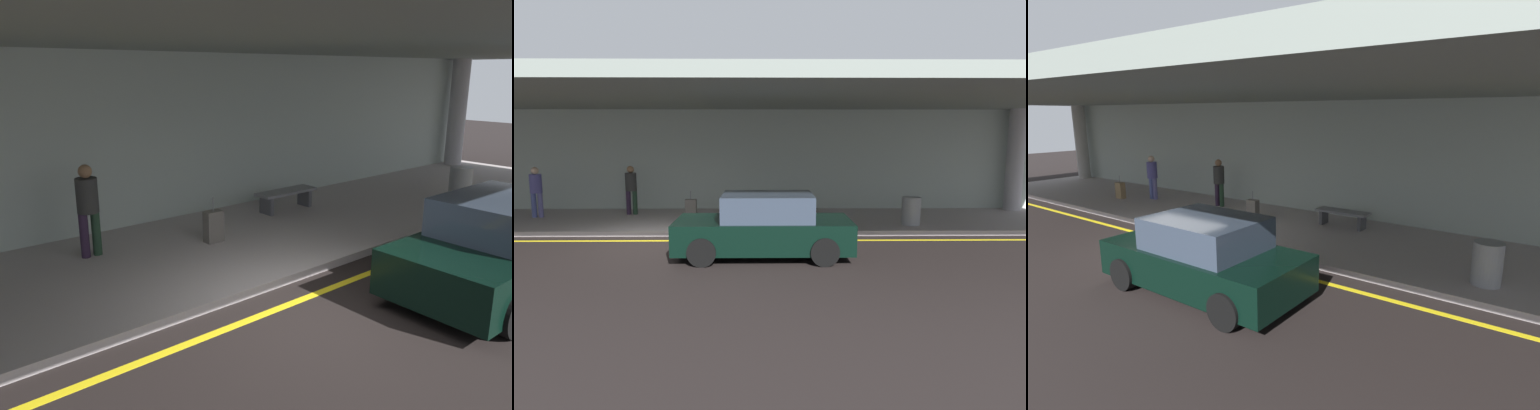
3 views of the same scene
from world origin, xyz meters
TOP-DOWN VIEW (x-y plane):
  - ground_plane at (0.00, 0.00)m, footprint 60.00×60.00m
  - sidewalk at (0.00, 3.10)m, footprint 26.00×4.20m
  - lane_stripe_yellow at (0.00, 0.45)m, footprint 26.00×0.14m
  - support_column_left_mid at (12.00, 4.75)m, footprint 0.59×0.59m
  - ceiling_overhang at (0.00, 2.60)m, footprint 28.00×13.20m
  - terminal_back_wall at (0.00, 5.35)m, footprint 26.00×0.30m
  - car_black at (2.90, -1.23)m, footprint 4.10×1.92m
  - traveler_with_luggage at (-4.67, 3.39)m, footprint 0.38×0.38m
  - person_waiting_for_ride at (-1.69, 3.95)m, footprint 0.38×0.38m
  - suitcase_upright_secondary at (0.47, 3.20)m, footprint 0.36×0.22m
  - bench_metal at (3.17, 4.02)m, footprint 1.60×0.50m
  - trash_bin_steel at (7.37, 1.91)m, footprint 0.56×0.56m

SIDE VIEW (x-z plane):
  - ground_plane at x=0.00m, z-range 0.00..0.00m
  - lane_stripe_yellow at x=0.00m, z-range 0.00..0.01m
  - sidewalk at x=0.00m, z-range 0.00..0.15m
  - suitcase_upright_secondary at x=0.47m, z-range 0.01..0.91m
  - bench_metal at x=3.17m, z-range 0.26..0.74m
  - trash_bin_steel at x=7.37m, z-range 0.15..1.00m
  - car_black at x=2.90m, z-range -0.04..1.46m
  - traveler_with_luggage at x=-4.67m, z-range 0.27..1.95m
  - person_waiting_for_ride at x=-1.69m, z-range 0.27..1.95m
  - terminal_back_wall at x=0.00m, z-range 0.00..3.80m
  - support_column_left_mid at x=12.00m, z-range 0.15..3.80m
  - ceiling_overhang at x=0.00m, z-range 3.80..4.10m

